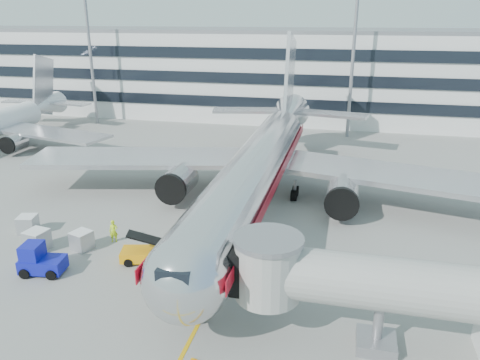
% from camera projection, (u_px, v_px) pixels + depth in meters
% --- Properties ---
extents(ground, '(180.00, 180.00, 0.00)m').
position_uv_depth(ground, '(231.00, 259.00, 36.24)').
color(ground, gray).
rests_on(ground, ground).
extents(lead_in_line, '(0.25, 70.00, 0.01)m').
position_uv_depth(lead_in_line, '(257.00, 210.00, 45.42)').
color(lead_in_line, '#DDA60B').
rests_on(lead_in_line, ground).
extents(main_jet, '(50.95, 48.70, 16.06)m').
position_uv_depth(main_jet, '(261.00, 163.00, 45.59)').
color(main_jet, silver).
rests_on(main_jet, ground).
extents(jet_bridge, '(17.80, 4.50, 7.00)m').
position_uv_depth(jet_bridge, '(415.00, 293.00, 24.98)').
color(jet_bridge, silver).
rests_on(jet_bridge, ground).
extents(terminal, '(150.00, 24.25, 15.60)m').
position_uv_depth(terminal, '(308.00, 73.00, 86.85)').
color(terminal, silver).
rests_on(terminal, ground).
extents(light_mast_west, '(2.40, 1.20, 25.45)m').
position_uv_depth(light_mast_west, '(88.00, 35.00, 77.40)').
color(light_mast_west, gray).
rests_on(light_mast_west, ground).
extents(light_mast_centre, '(2.40, 1.20, 25.45)m').
position_uv_depth(light_mast_centre, '(355.00, 37.00, 68.13)').
color(light_mast_centre, gray).
rests_on(light_mast_centre, ground).
extents(belt_loader, '(5.23, 2.88, 2.44)m').
position_uv_depth(belt_loader, '(153.00, 253.00, 35.75)').
color(belt_loader, orange).
rests_on(belt_loader, ground).
extents(baggage_tug, '(3.33, 2.37, 2.33)m').
position_uv_depth(baggage_tug, '(40.00, 261.00, 34.03)').
color(baggage_tug, '#0E14A0').
rests_on(baggage_tug, ground).
extents(cargo_container_left, '(1.81, 1.81, 1.68)m').
position_uv_depth(cargo_container_left, '(37.00, 240.00, 37.50)').
color(cargo_container_left, '#ABAEB3').
rests_on(cargo_container_left, ground).
extents(cargo_container_right, '(1.77, 1.77, 1.56)m').
position_uv_depth(cargo_container_right, '(28.00, 224.00, 40.48)').
color(cargo_container_right, '#ABAEB3').
rests_on(cargo_container_right, ground).
extents(cargo_container_front, '(1.80, 1.80, 1.53)m').
position_uv_depth(cargo_container_front, '(82.00, 240.00, 37.63)').
color(cargo_container_front, '#ABAEB3').
rests_on(cargo_container_front, ground).
extents(ramp_worker, '(0.80, 0.64, 1.91)m').
position_uv_depth(ramp_worker, '(114.00, 231.00, 38.79)').
color(ramp_worker, '#C2ED19').
rests_on(ramp_worker, ground).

